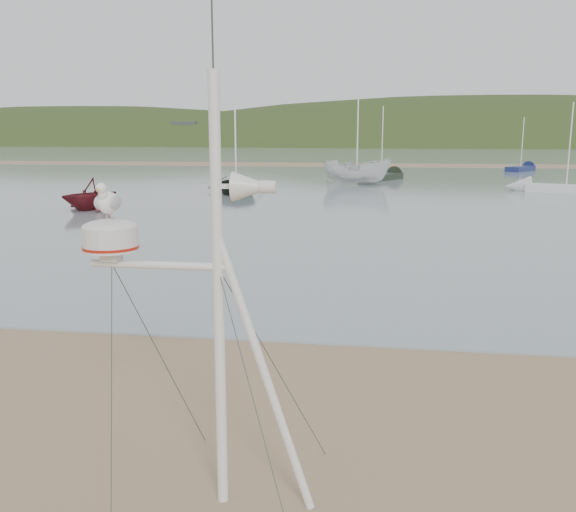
# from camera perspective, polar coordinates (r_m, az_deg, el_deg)

# --- Properties ---
(ground) EXTENTS (560.00, 560.00, 0.00)m
(ground) POSITION_cam_1_polar(r_m,az_deg,el_deg) (8.12, -18.55, -16.40)
(ground) COLOR #85684D
(ground) RESTS_ON ground
(water) EXTENTS (560.00, 256.00, 0.04)m
(water) POSITION_cam_1_polar(r_m,az_deg,el_deg) (138.44, 7.26, 9.66)
(water) COLOR gray
(water) RESTS_ON ground
(sandbar) EXTENTS (560.00, 7.00, 0.07)m
(sandbar) POSITION_cam_1_polar(r_m,az_deg,el_deg) (76.51, 6.05, 8.50)
(sandbar) COLOR #85684D
(sandbar) RESTS_ON water
(hill_ridge) EXTENTS (620.00, 180.00, 80.00)m
(hill_ridge) POSITION_cam_1_polar(r_m,az_deg,el_deg) (242.94, 12.16, 5.49)
(hill_ridge) COLOR #223214
(hill_ridge) RESTS_ON ground
(far_cottages) EXTENTS (294.40, 6.30, 8.00)m
(far_cottages) POSITION_cam_1_polar(r_m,az_deg,el_deg) (202.35, 8.62, 11.23)
(far_cottages) COLOR beige
(far_cottages) RESTS_ON ground
(mast_rig) EXTENTS (2.30, 2.46, 5.19)m
(mast_rig) POSITION_cam_1_polar(r_m,az_deg,el_deg) (6.17, -7.04, -12.09)
(mast_rig) COLOR silver
(mast_rig) RESTS_ON ground
(boat_dark) EXTENTS (3.90, 1.95, 5.26)m
(boat_dark) POSITION_cam_1_polar(r_m,az_deg,el_deg) (38.99, -4.92, 9.72)
(boat_dark) COLOR black
(boat_dark) RESTS_ON water
(boat_red) EXTENTS (3.04, 2.71, 3.01)m
(boat_red) POSITION_cam_1_polar(r_m,az_deg,el_deg) (31.65, -18.13, 6.83)
(boat_red) COLOR #5B141A
(boat_red) RESTS_ON water
(boat_white) EXTENTS (2.20, 2.15, 5.08)m
(boat_white) POSITION_cam_1_polar(r_m,az_deg,el_deg) (45.90, 6.50, 9.81)
(boat_white) COLOR silver
(boat_white) RESTS_ON water
(sailboat_white_near) EXTENTS (6.28, 3.79, 6.17)m
(sailboat_white_near) POSITION_cam_1_polar(r_m,az_deg,el_deg) (43.33, 22.55, 5.93)
(sailboat_white_near) COLOR silver
(sailboat_white_near) RESTS_ON ground
(sailboat_blue_far) EXTENTS (4.47, 5.67, 5.88)m
(sailboat_blue_far) POSITION_cam_1_polar(r_m,az_deg,el_deg) (68.67, 21.37, 7.68)
(sailboat_blue_far) COLOR #16204F
(sailboat_blue_far) RESTS_ON ground
(sailboat_dark_mid) EXTENTS (4.48, 6.44, 6.46)m
(sailboat_dark_mid) POSITION_cam_1_polar(r_m,az_deg,el_deg) (52.76, 9.58, 7.43)
(sailboat_dark_mid) COLOR black
(sailboat_dark_mid) RESTS_ON ground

